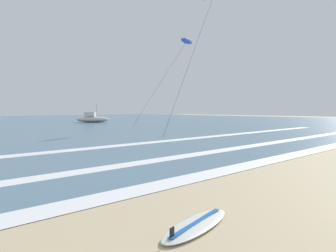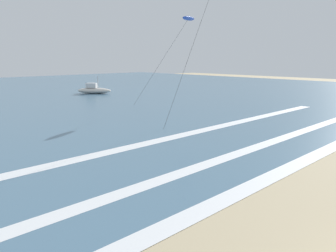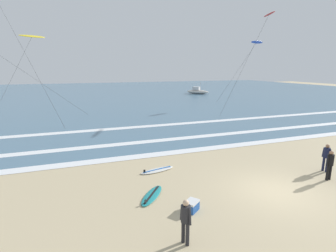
{
  "view_description": "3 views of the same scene",
  "coord_description": "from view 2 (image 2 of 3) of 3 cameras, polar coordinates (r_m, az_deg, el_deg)",
  "views": [
    {
      "loc": [
        -8.88,
        0.62,
        2.13
      ],
      "look_at": [
        -2.22,
        7.41,
        1.62
      ],
      "focal_mm": 34.83,
      "sensor_mm": 36.0,
      "label": 1
    },
    {
      "loc": [
        -9.24,
        -0.03,
        5.45
      ],
      "look_at": [
        -0.59,
        8.96,
        2.85
      ],
      "focal_mm": 35.41,
      "sensor_mm": 36.0,
      "label": 2
    },
    {
      "loc": [
        -8.7,
        -9.06,
        5.77
      ],
      "look_at": [
        -3.2,
        6.11,
        2.17
      ],
      "focal_mm": 28.01,
      "sensor_mm": 36.0,
      "label": 3
    }
  ],
  "objects": [
    {
      "name": "kite_blue_low_near",
      "position": [
        36.92,
        3.5,
        17.92
      ],
      "size": [
        4.85,
        6.56,
        9.69
      ],
      "color": "blue",
      "rests_on": "ground"
    },
    {
      "name": "wave_foam_shoreline",
      "position": [
        13.57,
        10.35,
        -12.05
      ],
      "size": [
        40.49,
        0.93,
        0.01
      ],
      "primitive_type": "cube",
      "color": "white",
      "rests_on": "ocean_surface"
    },
    {
      "name": "offshore_boat",
      "position": [
        51.93,
        -12.62,
        6.08
      ],
      "size": [
        4.65,
        5.07,
        2.7
      ],
      "color": "beige",
      "rests_on": "ground"
    },
    {
      "name": "wave_foam_outer_break",
      "position": [
        20.11,
        -8.36,
        -4.05
      ],
      "size": [
        51.19,
        0.99,
        0.01
      ],
      "primitive_type": "cube",
      "color": "white",
      "rests_on": "ocean_surface"
    },
    {
      "name": "wave_foam_mid_break",
      "position": [
        14.83,
        -2.69,
        -9.76
      ],
      "size": [
        53.81,
        0.86,
        0.01
      ],
      "primitive_type": "cube",
      "color": "white",
      "rests_on": "ocean_surface"
    }
  ]
}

